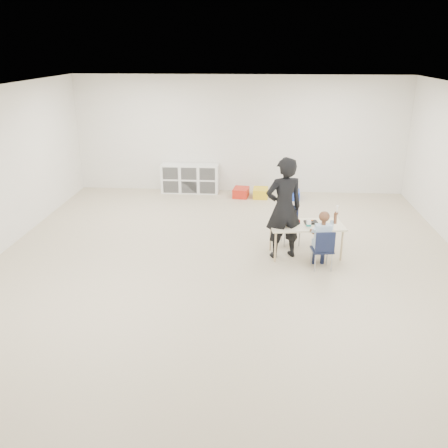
# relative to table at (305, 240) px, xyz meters

# --- Properties ---
(room) EXTENTS (9.00, 9.02, 2.80)m
(room) POSITION_rel_table_xyz_m (-1.31, -0.67, 1.11)
(room) COLOR tan
(room) RESTS_ON ground
(table) EXTENTS (1.32, 0.79, 0.57)m
(table) POSITION_rel_table_xyz_m (0.00, 0.00, 0.00)
(table) COLOR #FBF2C9
(table) RESTS_ON ground
(chair_near) EXTENTS (0.37, 0.35, 0.69)m
(chair_near) POSITION_rel_table_xyz_m (0.22, -0.51, 0.05)
(chair_near) COLOR #111833
(chair_near) RESTS_ON ground
(chair_far) EXTENTS (0.37, 0.35, 0.69)m
(chair_far) POSITION_rel_table_xyz_m (-0.22, 0.51, 0.05)
(chair_far) COLOR #111833
(chair_far) RESTS_ON ground
(child) EXTENTS (0.51, 0.51, 1.08)m
(child) POSITION_rel_table_xyz_m (0.22, -0.51, 0.25)
(child) COLOR #B6D7F6
(child) RESTS_ON chair_near
(lunch_tray_near) EXTENTS (0.24, 0.19, 0.03)m
(lunch_tray_near) POSITION_rel_table_xyz_m (0.08, 0.07, 0.30)
(lunch_tray_near) COLOR black
(lunch_tray_near) RESTS_ON table
(lunch_tray_far) EXTENTS (0.24, 0.19, 0.03)m
(lunch_tray_far) POSITION_rel_table_xyz_m (-0.39, 0.02, 0.30)
(lunch_tray_far) COLOR black
(lunch_tray_far) RESTS_ON table
(milk_carton) EXTENTS (0.08, 0.08, 0.10)m
(milk_carton) POSITION_rel_table_xyz_m (0.03, -0.10, 0.33)
(milk_carton) COLOR white
(milk_carton) RESTS_ON table
(bread_roll) EXTENTS (0.09, 0.09, 0.07)m
(bread_roll) POSITION_rel_table_xyz_m (0.29, -0.08, 0.32)
(bread_roll) COLOR tan
(bread_roll) RESTS_ON table
(apple_near) EXTENTS (0.07, 0.07, 0.07)m
(apple_near) POSITION_rel_table_xyz_m (-0.14, 0.04, 0.32)
(apple_near) COLOR maroon
(apple_near) RESTS_ON table
(apple_far) EXTENTS (0.07, 0.07, 0.07)m
(apple_far) POSITION_rel_table_xyz_m (-0.49, -0.11, 0.32)
(apple_far) COLOR maroon
(apple_far) RESTS_ON table
(cubby_shelf) EXTENTS (1.40, 0.40, 0.70)m
(cubby_shelf) POSITION_rel_table_xyz_m (-2.51, 3.61, 0.06)
(cubby_shelf) COLOR white
(cubby_shelf) RESTS_ON ground
(adult) EXTENTS (0.74, 0.60, 1.75)m
(adult) POSITION_rel_table_xyz_m (-0.40, -0.07, 0.58)
(adult) COLOR black
(adult) RESTS_ON ground
(bin_red) EXTENTS (0.40, 0.49, 0.22)m
(bin_red) POSITION_rel_table_xyz_m (-1.24, 3.31, -0.18)
(bin_red) COLOR red
(bin_red) RESTS_ON ground
(bin_yellow) EXTENTS (0.36, 0.46, 0.22)m
(bin_yellow) POSITION_rel_table_xyz_m (-0.77, 3.31, -0.18)
(bin_yellow) COLOR gold
(bin_yellow) RESTS_ON ground
(bin_blue) EXTENTS (0.33, 0.42, 0.20)m
(bin_blue) POSITION_rel_table_xyz_m (-0.00, 3.25, -0.19)
(bin_blue) COLOR blue
(bin_blue) RESTS_ON ground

